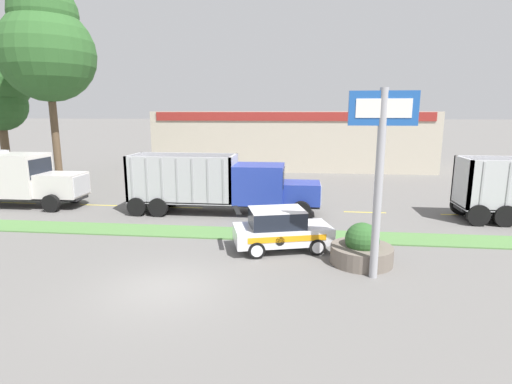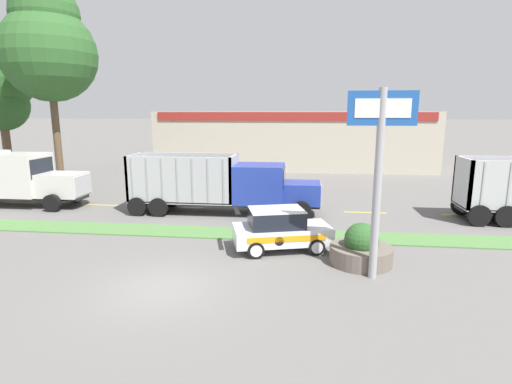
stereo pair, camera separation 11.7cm
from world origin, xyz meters
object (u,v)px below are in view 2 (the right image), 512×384
(traffic_cone, at_px, (262,231))
(stone_planter, at_px, (361,249))
(dump_truck_mid, at_px, (7,179))
(store_sign_post, at_px, (380,152))
(rally_car, at_px, (280,229))
(dump_truck_lead, at_px, (239,187))

(traffic_cone, bearing_deg, stone_planter, -32.74)
(dump_truck_mid, xyz_separation_m, store_sign_post, (20.54, -8.65, 2.78))
(store_sign_post, relative_size, stone_planter, 2.75)
(store_sign_post, bearing_deg, stone_planter, 99.73)
(store_sign_post, distance_m, traffic_cone, 7.08)
(traffic_cone, bearing_deg, rally_car, -58.02)
(dump_truck_mid, height_order, stone_planter, dump_truck_mid)
(dump_truck_mid, height_order, rally_car, dump_truck_mid)
(dump_truck_mid, bearing_deg, dump_truck_lead, -1.32)
(dump_truck_lead, relative_size, rally_car, 2.47)
(dump_truck_mid, relative_size, rally_car, 2.70)
(dump_truck_mid, height_order, traffic_cone, dump_truck_mid)
(dump_truck_mid, height_order, store_sign_post, store_sign_post)
(dump_truck_lead, xyz_separation_m, stone_planter, (5.86, -7.00, -0.97))
(dump_truck_mid, bearing_deg, stone_planter, -19.85)
(traffic_cone, bearing_deg, store_sign_post, -42.48)
(dump_truck_lead, height_order, dump_truck_mid, dump_truck_mid)
(dump_truck_lead, bearing_deg, rally_car, -65.22)
(rally_car, relative_size, store_sign_post, 0.67)
(dump_truck_lead, xyz_separation_m, store_sign_post, (6.08, -8.31, 2.87))
(dump_truck_mid, distance_m, stone_planter, 21.62)
(dump_truck_lead, height_order, traffic_cone, dump_truck_lead)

